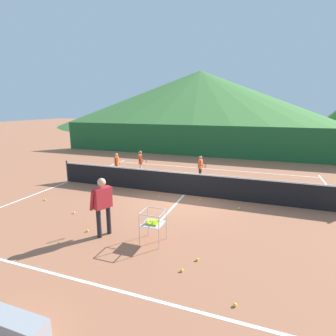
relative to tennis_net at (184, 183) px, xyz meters
The scene contains 23 objects.
ground_plane 0.50m from the tennis_net, ahead, with size 120.00×120.00×0.00m, color #A86647.
line_baseline_near 6.20m from the tennis_net, 90.00° to the right, with size 12.01×0.08×0.01m, color white.
line_baseline_far 5.10m from the tennis_net, 90.00° to the left, with size 12.01×0.08×0.01m, color white.
line_sideline_west 6.03m from the tennis_net, behind, with size 0.08×11.25×0.01m, color white.
line_service_center 0.50m from the tennis_net, ahead, with size 0.08×6.28×0.01m, color white.
tennis_net is the anchor object (origin of this frame).
instructor 4.42m from the tennis_net, 105.42° to the right, with size 0.51×0.85×1.71m.
student_0 4.55m from the tennis_net, 158.36° to the left, with size 0.32×0.52×1.26m.
student_1 3.86m from the tennis_net, 144.05° to the left, with size 0.62×0.56×1.36m.
student_2 2.53m from the tennis_net, 87.52° to the left, with size 0.40×0.60×1.24m.
ball_cart 4.14m from the tennis_net, 85.65° to the right, with size 0.58×0.58×0.90m.
tennis_ball_0 2.53m from the tennis_net, 20.58° to the right, with size 0.07×0.07×0.07m, color yellow.
tennis_ball_1 4.49m from the tennis_net, 133.07° to the right, with size 0.07×0.07×0.07m, color yellow.
tennis_ball_2 5.66m from the tennis_net, 152.94° to the right, with size 0.07×0.07×0.07m, color yellow.
tennis_ball_3 1.08m from the tennis_net, 34.94° to the right, with size 0.07×0.07×0.07m, color yellow.
tennis_ball_4 4.92m from the tennis_net, 69.96° to the right, with size 0.07×0.07×0.07m, color yellow.
tennis_ball_5 4.61m from the tennis_net, 112.60° to the right, with size 0.07×0.07×0.07m, color yellow.
tennis_ball_6 5.36m from the tennis_net, 74.24° to the right, with size 0.07×0.07×0.07m, color yellow.
tennis_ball_9 6.42m from the tennis_net, 65.16° to the right, with size 0.07×0.07×0.07m, color yellow.
tennis_ball_10 1.22m from the tennis_net, 138.91° to the right, with size 0.07×0.07×0.07m, color yellow.
windscreen_fence 8.86m from the tennis_net, 90.00° to the left, with size 26.42×0.08×2.32m, color #1E5B2D.
courtside_bench 7.79m from the tennis_net, 94.97° to the right, with size 1.50×0.36×0.46m, color #99999E.
hill_0 49.29m from the tennis_net, 102.52° to the left, with size 58.94×58.94×11.25m, color #427A38.
Camera 1 is at (2.92, -10.14, 3.62)m, focal length 27.91 mm.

